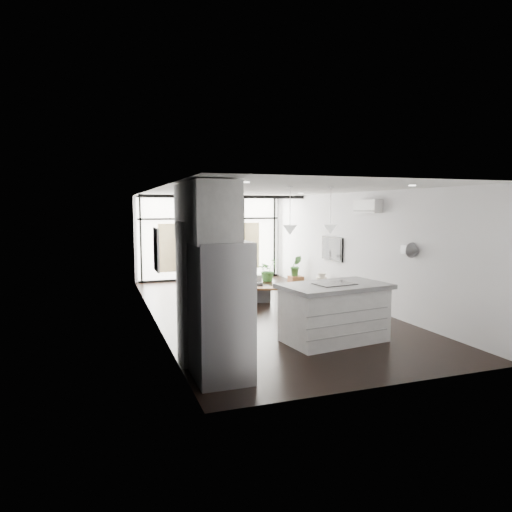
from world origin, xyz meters
TOP-DOWN VIEW (x-y plane):
  - floor at (0.00, 0.00)m, footprint 5.00×10.00m
  - ceiling at (0.00, 0.00)m, footprint 5.00×10.00m
  - wall_left at (-2.50, 0.00)m, footprint 0.02×10.00m
  - wall_right at (2.50, 0.00)m, footprint 0.02×10.00m
  - wall_back at (0.00, 5.00)m, footprint 5.00×0.02m
  - wall_front at (0.00, -5.00)m, footprint 5.00×0.02m
  - glazing at (0.00, 4.88)m, footprint 5.00×0.20m
  - skylight at (0.00, 4.00)m, footprint 4.70×1.90m
  - neighbour_building at (0.00, 4.95)m, footprint 3.50×0.02m
  - island at (0.38, -2.88)m, footprint 2.05×1.38m
  - cooktop at (0.38, -2.88)m, footprint 0.76×0.56m
  - fridge at (-2.02, -3.95)m, footprint 0.76×0.95m
  - appliance_column at (-2.17, -3.15)m, footprint 0.57×0.60m
  - upper_cabinets at (-2.12, -3.50)m, footprint 0.62×1.75m
  - pendant_left at (-0.40, -2.65)m, footprint 0.26×0.26m
  - pendant_right at (0.40, -2.65)m, footprint 0.26×0.26m
  - sofa at (-0.23, 1.19)m, footprint 1.84×1.02m
  - console_bench at (0.12, 0.51)m, footprint 1.40×0.72m
  - pouf at (0.03, 2.18)m, footprint 0.65×0.65m
  - crate at (2.17, 2.75)m, footprint 0.40×0.40m
  - plant_tall at (1.66, 3.86)m, footprint 0.94×0.97m
  - plant_med at (1.27, 4.36)m, footprint 0.60×0.76m
  - plant_crate at (2.17, 2.75)m, footprint 0.50×0.71m
  - milk_can at (2.25, 1.17)m, footprint 0.33×0.33m
  - bistro_set at (0.16, 4.10)m, footprint 1.49×0.81m
  - tv at (2.46, 1.00)m, footprint 0.05×1.10m
  - ac_unit at (2.38, -0.80)m, footprint 0.22×0.90m
  - framed_art at (-2.47, -0.50)m, footprint 0.04×0.70m

SIDE VIEW (x-z plane):
  - floor at x=0.00m, z-range 0.00..0.00m
  - crate at x=2.17m, z-range 0.00..0.30m
  - plant_med at x=1.27m, z-range 0.00..0.37m
  - console_bench at x=0.12m, z-range 0.00..0.44m
  - pouf at x=0.03m, z-range 0.00..0.44m
  - plant_tall at x=1.66m, z-range 0.00..0.58m
  - milk_can at x=2.25m, z-range 0.00..0.61m
  - bistro_set at x=0.16m, z-range 0.00..0.68m
  - sofa at x=-0.23m, z-range 0.00..0.69m
  - plant_crate at x=2.17m, z-range 0.30..0.59m
  - island at x=0.38m, z-range 0.00..1.05m
  - fridge at x=-2.02m, z-range 0.00..1.96m
  - cooktop at x=0.38m, z-range 1.05..1.06m
  - appliance_column at x=-2.17m, z-range 0.00..2.20m
  - neighbour_building at x=0.00m, z-range 0.30..1.90m
  - tv at x=2.46m, z-range 0.98..1.62m
  - wall_left at x=-2.50m, z-range 0.00..2.80m
  - wall_right at x=2.50m, z-range 0.00..2.80m
  - wall_back at x=0.00m, z-range 0.00..2.80m
  - wall_front at x=0.00m, z-range 0.00..2.80m
  - glazing at x=0.00m, z-range 0.00..2.80m
  - framed_art at x=-2.47m, z-range 1.10..2.00m
  - pendant_left at x=-0.40m, z-range 1.93..2.11m
  - pendant_right at x=0.40m, z-range 1.93..2.11m
  - upper_cabinets at x=-2.12m, z-range 1.92..2.78m
  - ac_unit at x=2.38m, z-range 2.30..2.60m
  - skylight at x=0.00m, z-range 2.74..2.80m
  - ceiling at x=0.00m, z-range 2.80..2.80m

